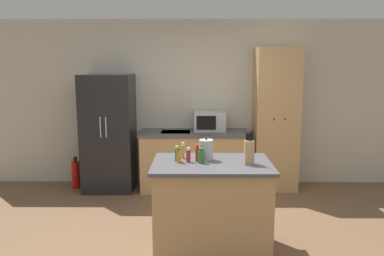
{
  "coord_description": "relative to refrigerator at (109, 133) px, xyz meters",
  "views": [
    {
      "loc": [
        -0.04,
        -3.63,
        1.89
      ],
      "look_at": [
        -0.08,
        1.4,
        1.05
      ],
      "focal_mm": 35.0,
      "sensor_mm": 36.0,
      "label": 1
    }
  ],
  "objects": [
    {
      "name": "ground_plane",
      "position": [
        1.35,
        -1.97,
        -0.88
      ],
      "size": [
        14.0,
        14.0,
        0.0
      ],
      "primitive_type": "plane",
      "color": "brown"
    },
    {
      "name": "wall_back",
      "position": [
        1.35,
        0.36,
        0.42
      ],
      "size": [
        7.2,
        0.06,
        2.6
      ],
      "color": "beige",
      "rests_on": "ground_plane"
    },
    {
      "name": "refrigerator",
      "position": [
        0.0,
        0.0,
        0.0
      ],
      "size": [
        0.75,
        0.69,
        1.76
      ],
      "color": "black",
      "rests_on": "ground_plane"
    },
    {
      "name": "back_counter",
      "position": [
        1.31,
        0.01,
        -0.43
      ],
      "size": [
        1.65,
        0.69,
        0.9
      ],
      "color": "tan",
      "rests_on": "ground_plane"
    },
    {
      "name": "pantry_cabinet",
      "position": [
        2.54,
        0.06,
        0.2
      ],
      "size": [
        0.65,
        0.56,
        2.16
      ],
      "color": "tan",
      "rests_on": "ground_plane"
    },
    {
      "name": "kitchen_island",
      "position": [
        1.48,
        -1.98,
        -0.41
      ],
      "size": [
        1.18,
        0.82,
        0.94
      ],
      "color": "tan",
      "rests_on": "ground_plane"
    },
    {
      "name": "microwave",
      "position": [
        1.54,
        0.12,
        0.16
      ],
      "size": [
        0.48,
        0.38,
        0.3
      ],
      "color": "#B2B5B7",
      "rests_on": "back_counter"
    },
    {
      "name": "knife_block",
      "position": [
        1.84,
        -2.04,
        0.18
      ],
      "size": [
        0.09,
        0.08,
        0.34
      ],
      "color": "tan",
      "rests_on": "kitchen_island"
    },
    {
      "name": "spice_bottle_tall_dark",
      "position": [
        1.34,
        -1.95,
        0.14
      ],
      "size": [
        0.04,
        0.04,
        0.17
      ],
      "color": "#B2281E",
      "rests_on": "kitchen_island"
    },
    {
      "name": "spice_bottle_short_red",
      "position": [
        1.37,
        -2.0,
        0.13
      ],
      "size": [
        0.06,
        0.06,
        0.15
      ],
      "color": "#337033",
      "rests_on": "kitchen_island"
    },
    {
      "name": "spice_bottle_amber_oil",
      "position": [
        1.19,
        -1.81,
        0.14
      ],
      "size": [
        0.04,
        0.04,
        0.17
      ],
      "color": "gold",
      "rests_on": "kitchen_island"
    },
    {
      "name": "spice_bottle_green_herb",
      "position": [
        1.13,
        -1.93,
        0.13
      ],
      "size": [
        0.04,
        0.04,
        0.16
      ],
      "color": "#337033",
      "rests_on": "kitchen_island"
    },
    {
      "name": "spice_bottle_pale_salt",
      "position": [
        1.15,
        -1.99,
        0.13
      ],
      "size": [
        0.04,
        0.04,
        0.15
      ],
      "color": "orange",
      "rests_on": "kitchen_island"
    },
    {
      "name": "spice_bottle_orange_cap",
      "position": [
        1.25,
        -1.97,
        0.13
      ],
      "size": [
        0.04,
        0.04,
        0.15
      ],
      "color": "#B2281E",
      "rests_on": "kitchen_island"
    },
    {
      "name": "kettle",
      "position": [
        1.42,
        -1.88,
        0.16
      ],
      "size": [
        0.15,
        0.15,
        0.23
      ],
      "color": "#B2B5B7",
      "rests_on": "kitchen_island"
    },
    {
      "name": "fire_extinguisher",
      "position": [
        -0.54,
        0.02,
        -0.66
      ],
      "size": [
        0.12,
        0.12,
        0.5
      ],
      "color": "red",
      "rests_on": "ground_plane"
    }
  ]
}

